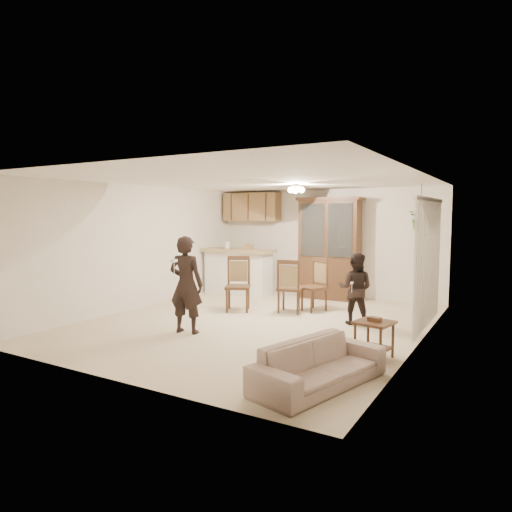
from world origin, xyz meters
The scene contains 23 objects.
floor centered at (0.00, 0.00, 0.00)m, with size 6.50×6.50×0.00m, color beige.
ceiling centered at (0.00, 0.00, 2.50)m, with size 5.50×6.50×0.02m, color white.
wall_back centered at (0.00, 3.25, 1.25)m, with size 5.50×0.02×2.50m, color white.
wall_front centered at (0.00, -3.25, 1.25)m, with size 5.50×0.02×2.50m, color white.
wall_left centered at (-2.75, 0.00, 1.25)m, with size 0.02×6.50×2.50m, color white.
wall_right centered at (2.75, 0.00, 1.25)m, with size 0.02×6.50×2.50m, color white.
breakfast_bar centered at (-1.85, 2.35, 0.50)m, with size 1.60×0.55×1.00m, color white.
bar_top centered at (-1.85, 2.35, 1.05)m, with size 1.75×0.70×0.08m, color tan.
upper_cabinets centered at (-1.90, 3.07, 2.10)m, with size 1.50×0.34×0.70m, color olive.
vertical_blinds centered at (2.71, 0.90, 1.10)m, with size 0.06×2.30×2.10m, color beige, non-canonical shape.
ceiling_fixture centered at (0.20, 1.20, 2.40)m, with size 0.36×0.36×0.20m, color #FFF1BF, non-canonical shape.
hanging_plant centered at (2.30, 2.40, 1.85)m, with size 0.43×0.37×0.48m, color #2E5321.
plant_cord centered at (2.30, 2.40, 2.17)m, with size 0.01×0.01×0.65m, color black.
sofa centered at (2.11, -2.22, 0.37)m, with size 1.87×0.73×0.73m, color beige.
adult centered at (-0.63, -1.14, 0.90)m, with size 0.66×0.43×1.80m, color black.
child centered at (1.54, 0.80, 0.68)m, with size 0.66×0.51×1.35m, color black.
china_hutch centered at (0.25, 2.90, 1.13)m, with size 1.48×0.63×2.29m.
side_table centered at (2.36, -0.93, 0.26)m, with size 0.53×0.53×0.55m.
chair_bar centered at (-0.82, 0.71, 0.30)m, with size 0.64×0.64×1.08m.
chair_hutch_left centered at (0.45, 1.47, 0.29)m, with size 0.62×0.62×1.05m.
chair_hutch_right centered at (0.14, 1.12, 0.29)m, with size 0.55×0.55×1.05m.
controller_adult centered at (-0.56, -1.51, 1.21)m, with size 0.04×0.14×0.04m, color white.
controller_child centered at (1.57, 0.51, 0.77)m, with size 0.03×0.11×0.03m, color white.
Camera 1 is at (3.98, -6.84, 1.91)m, focal length 32.00 mm.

